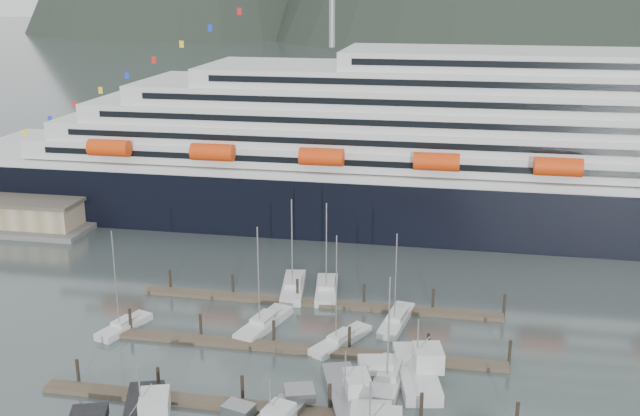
{
  "coord_description": "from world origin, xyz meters",
  "views": [
    {
      "loc": [
        12.18,
        -73.34,
        40.9
      ],
      "look_at": [
        -5.84,
        22.0,
        11.59
      ],
      "focal_mm": 42.0,
      "sensor_mm": 36.0,
      "label": 1
    }
  ],
  "objects_px": {
    "sailboat_f": "(327,290)",
    "cruise_ship": "(565,161)",
    "sailboat_b": "(264,324)",
    "sailboat_g": "(396,321)",
    "sailboat_d": "(341,340)",
    "sailboat_a": "(124,327)",
    "sailboat_h": "(389,379)",
    "trawler_c": "(344,395)",
    "trawler_e": "(415,371)",
    "sailboat_e": "(293,288)"
  },
  "relations": [
    {
      "from": "sailboat_g",
      "to": "trawler_e",
      "type": "relative_size",
      "value": 1.03
    },
    {
      "from": "sailboat_a",
      "to": "trawler_e",
      "type": "relative_size",
      "value": 1.09
    },
    {
      "from": "sailboat_g",
      "to": "sailboat_d",
      "type": "bearing_deg",
      "value": 147.22
    },
    {
      "from": "sailboat_a",
      "to": "sailboat_g",
      "type": "distance_m",
      "value": 33.64
    },
    {
      "from": "sailboat_e",
      "to": "trawler_c",
      "type": "xyz_separation_m",
      "value": [
        11.34,
        -27.01,
        0.39
      ]
    },
    {
      "from": "trawler_e",
      "to": "sailboat_f",
      "type": "bearing_deg",
      "value": 20.85
    },
    {
      "from": "sailboat_b",
      "to": "sailboat_h",
      "type": "bearing_deg",
      "value": -107.21
    },
    {
      "from": "sailboat_f",
      "to": "cruise_ship",
      "type": "bearing_deg",
      "value": -52.74
    },
    {
      "from": "sailboat_b",
      "to": "trawler_c",
      "type": "xyz_separation_m",
      "value": [
        12.39,
        -15.26,
        0.4
      ]
    },
    {
      "from": "cruise_ship",
      "to": "sailboat_d",
      "type": "bearing_deg",
      "value": -121.55
    },
    {
      "from": "sailboat_a",
      "to": "trawler_e",
      "type": "xyz_separation_m",
      "value": [
        35.92,
        -5.27,
        0.54
      ]
    },
    {
      "from": "trawler_c",
      "to": "sailboat_f",
      "type": "bearing_deg",
      "value": -4.35
    },
    {
      "from": "trawler_c",
      "to": "trawler_e",
      "type": "xyz_separation_m",
      "value": [
        6.82,
        6.11,
        0.13
      ]
    },
    {
      "from": "sailboat_a",
      "to": "sailboat_f",
      "type": "distance_m",
      "value": 27.36
    },
    {
      "from": "sailboat_d",
      "to": "sailboat_f",
      "type": "relative_size",
      "value": 1.03
    },
    {
      "from": "sailboat_b",
      "to": "sailboat_f",
      "type": "distance_m",
      "value": 13.09
    },
    {
      "from": "sailboat_e",
      "to": "trawler_e",
      "type": "xyz_separation_m",
      "value": [
        18.16,
        -20.91,
        0.52
      ]
    },
    {
      "from": "sailboat_b",
      "to": "sailboat_f",
      "type": "relative_size",
      "value": 1.01
    },
    {
      "from": "sailboat_e",
      "to": "sailboat_g",
      "type": "height_order",
      "value": "sailboat_e"
    },
    {
      "from": "cruise_ship",
      "to": "sailboat_a",
      "type": "relative_size",
      "value": 15.68
    },
    {
      "from": "sailboat_b",
      "to": "trawler_c",
      "type": "relative_size",
      "value": 1.09
    },
    {
      "from": "cruise_ship",
      "to": "sailboat_e",
      "type": "bearing_deg",
      "value": -138.33
    },
    {
      "from": "trawler_e",
      "to": "trawler_c",
      "type": "bearing_deg",
      "value": 119.92
    },
    {
      "from": "sailboat_h",
      "to": "trawler_e",
      "type": "distance_m",
      "value": 3.12
    },
    {
      "from": "sailboat_f",
      "to": "trawler_e",
      "type": "height_order",
      "value": "sailboat_f"
    },
    {
      "from": "sailboat_d",
      "to": "sailboat_e",
      "type": "relative_size",
      "value": 1.01
    },
    {
      "from": "sailboat_d",
      "to": "sailboat_e",
      "type": "xyz_separation_m",
      "value": [
        -9.0,
        14.34,
        0.02
      ]
    },
    {
      "from": "cruise_ship",
      "to": "sailboat_e",
      "type": "distance_m",
      "value": 53.84
    },
    {
      "from": "trawler_c",
      "to": "trawler_e",
      "type": "relative_size",
      "value": 1.03
    },
    {
      "from": "sailboat_b",
      "to": "sailboat_f",
      "type": "xyz_separation_m",
      "value": [
        5.75,
        11.76,
        0.01
      ]
    },
    {
      "from": "cruise_ship",
      "to": "sailboat_h",
      "type": "height_order",
      "value": "cruise_ship"
    },
    {
      "from": "sailboat_f",
      "to": "sailboat_g",
      "type": "height_order",
      "value": "sailboat_f"
    },
    {
      "from": "sailboat_b",
      "to": "sailboat_e",
      "type": "xyz_separation_m",
      "value": [
        1.06,
        11.76,
        0.01
      ]
    },
    {
      "from": "sailboat_g",
      "to": "sailboat_e",
      "type": "bearing_deg",
      "value": 71.9
    },
    {
      "from": "sailboat_d",
      "to": "sailboat_g",
      "type": "relative_size",
      "value": 1.12
    },
    {
      "from": "sailboat_b",
      "to": "sailboat_d",
      "type": "relative_size",
      "value": 0.98
    },
    {
      "from": "sailboat_d",
      "to": "sailboat_h",
      "type": "height_order",
      "value": "sailboat_d"
    },
    {
      "from": "sailboat_d",
      "to": "sailboat_b",
      "type": "bearing_deg",
      "value": 103.51
    },
    {
      "from": "sailboat_g",
      "to": "sailboat_f",
      "type": "bearing_deg",
      "value": 62.22
    },
    {
      "from": "sailboat_a",
      "to": "sailboat_h",
      "type": "relative_size",
      "value": 1.03
    },
    {
      "from": "sailboat_d",
      "to": "trawler_e",
      "type": "height_order",
      "value": "sailboat_d"
    },
    {
      "from": "sailboat_g",
      "to": "trawler_e",
      "type": "xyz_separation_m",
      "value": [
        3.21,
        -13.15,
        0.55
      ]
    },
    {
      "from": "sailboat_b",
      "to": "trawler_c",
      "type": "height_order",
      "value": "sailboat_b"
    },
    {
      "from": "sailboat_g",
      "to": "trawler_e",
      "type": "bearing_deg",
      "value": -156.96
    },
    {
      "from": "cruise_ship",
      "to": "sailboat_g",
      "type": "relative_size",
      "value": 16.65
    },
    {
      "from": "cruise_ship",
      "to": "trawler_c",
      "type": "relative_size",
      "value": 16.61
    },
    {
      "from": "sailboat_e",
      "to": "cruise_ship",
      "type": "bearing_deg",
      "value": -56.68
    },
    {
      "from": "sailboat_a",
      "to": "sailboat_h",
      "type": "xyz_separation_m",
      "value": [
        33.19,
        -6.71,
        0.01
      ]
    },
    {
      "from": "sailboat_d",
      "to": "sailboat_e",
      "type": "height_order",
      "value": "sailboat_d"
    },
    {
      "from": "cruise_ship",
      "to": "sailboat_d",
      "type": "xyz_separation_m",
      "value": [
        -30.27,
        -49.29,
        -11.63
      ]
    }
  ]
}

